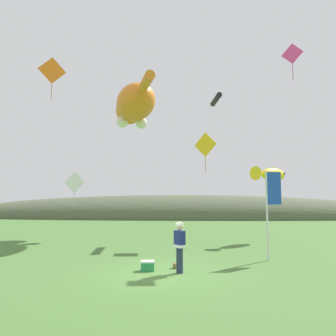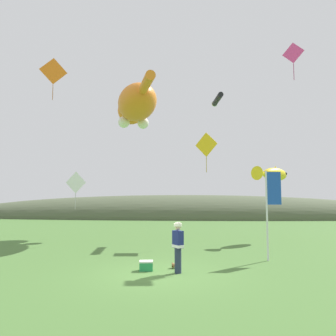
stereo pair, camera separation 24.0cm
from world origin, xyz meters
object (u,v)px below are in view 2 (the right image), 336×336
(picnic_cooler, at_px, (146,266))
(festival_attendant, at_px, (178,246))
(festival_banner_pole, at_px, (270,201))
(kite_tube_streamer, at_px, (217,99))
(kite_diamond_orange, at_px, (53,71))
(kite_spool, at_px, (174,265))
(kite_diamond_gold, at_px, (206,145))
(kite_diamond_white, at_px, (76,183))
(kite_fish_windsock, at_px, (272,174))
(kite_giant_cat, at_px, (136,106))
(kite_diamond_pink, at_px, (293,53))

(picnic_cooler, bearing_deg, festival_attendant, -14.56)
(picnic_cooler, relative_size, festival_banner_pole, 0.14)
(kite_tube_streamer, relative_size, kite_diamond_orange, 0.92)
(festival_banner_pole, relative_size, kite_tube_streamer, 1.70)
(picnic_cooler, distance_m, kite_tube_streamer, 14.19)
(kite_spool, xyz_separation_m, kite_diamond_gold, (1.59, 6.34, 5.58))
(kite_diamond_gold, distance_m, kite_diamond_orange, 9.69)
(kite_diamond_white, bearing_deg, kite_fish_windsock, 10.37)
(kite_spool, bearing_deg, festival_attendant, -77.02)
(picnic_cooler, xyz_separation_m, kite_tube_streamer, (3.55, 10.19, 9.22))
(picnic_cooler, relative_size, kite_diamond_gold, 0.22)
(festival_banner_pole, bearing_deg, kite_tube_streamer, 100.53)
(festival_banner_pole, bearing_deg, kite_spool, -157.03)
(festival_attendant, distance_m, picnic_cooler, 1.44)
(festival_attendant, distance_m, kite_giant_cat, 13.72)
(kite_diamond_gold, relative_size, kite_diamond_orange, 0.96)
(festival_banner_pole, bearing_deg, kite_fish_windsock, 75.34)
(kite_spool, height_order, kite_diamond_orange, kite_diamond_orange)
(kite_diamond_gold, bearing_deg, festival_banner_pole, -61.96)
(festival_attendant, height_order, kite_diamond_white, kite_diamond_white)
(kite_giant_cat, relative_size, kite_diamond_gold, 3.75)
(kite_diamond_white, xyz_separation_m, kite_diamond_orange, (-1.15, -0.87, 6.30))
(kite_tube_streamer, distance_m, kite_diamond_white, 11.04)
(kite_tube_streamer, bearing_deg, kite_diamond_pink, -58.29)
(picnic_cooler, distance_m, kite_giant_cat, 13.74)
(festival_banner_pole, height_order, kite_diamond_pink, kite_diamond_pink)
(festival_banner_pole, relative_size, kite_diamond_pink, 1.89)
(kite_spool, distance_m, kite_diamond_pink, 12.36)
(kite_spool, relative_size, kite_diamond_gold, 0.10)
(kite_diamond_pink, distance_m, kite_diamond_gold, 6.60)
(kite_giant_cat, distance_m, kite_diamond_white, 7.37)
(festival_attendant, height_order, kite_diamond_gold, kite_diamond_gold)
(kite_tube_streamer, bearing_deg, kite_diamond_white, -155.59)
(kite_diamond_pink, relative_size, kite_diamond_gold, 0.86)
(kite_diamond_white, relative_size, kite_diamond_gold, 0.92)
(kite_diamond_pink, distance_m, kite_diamond_orange, 13.11)
(kite_spool, xyz_separation_m, kite_giant_cat, (-3.15, 9.77, 8.97))
(picnic_cooler, bearing_deg, kite_diamond_pink, 33.50)
(kite_diamond_orange, bearing_deg, kite_diamond_gold, 8.86)
(kite_spool, height_order, picnic_cooler, picnic_cooler)
(picnic_cooler, height_order, kite_diamond_orange, kite_diamond_orange)
(kite_giant_cat, xyz_separation_m, kite_fish_windsock, (8.84, -1.78, -5.00))
(kite_giant_cat, xyz_separation_m, kite_diamond_white, (-2.78, -3.90, -5.59))
(kite_spool, xyz_separation_m, kite_tube_streamer, (2.56, 9.72, 9.29))
(festival_attendant, relative_size, festival_banner_pole, 0.47)
(kite_spool, distance_m, kite_giant_cat, 13.63)
(kite_giant_cat, height_order, kite_diamond_white, kite_giant_cat)
(kite_fish_windsock, relative_size, kite_diamond_gold, 1.20)
(kite_fish_windsock, bearing_deg, kite_tube_streamer, 151.07)
(picnic_cooler, bearing_deg, kite_diamond_gold, 69.27)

